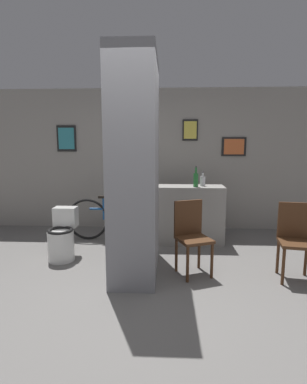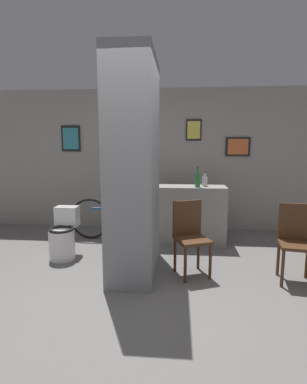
{
  "view_description": "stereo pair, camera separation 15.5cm",
  "coord_description": "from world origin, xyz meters",
  "px_view_note": "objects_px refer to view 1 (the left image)",
  "views": [
    {
      "loc": [
        0.3,
        -3.0,
        1.58
      ],
      "look_at": [
        0.1,
        1.0,
        0.95
      ],
      "focal_mm": 28.0,
      "sensor_mm": 36.0,
      "label": 1
    },
    {
      "loc": [
        0.45,
        -2.99,
        1.58
      ],
      "look_at": [
        0.1,
        1.0,
        0.95
      ],
      "focal_mm": 28.0,
      "sensor_mm": 36.0,
      "label": 2
    }
  ],
  "objects_px": {
    "chair_near_pillar": "(192,234)",
    "bottle_tall": "(196,179)",
    "chair_by_doorway": "(295,237)",
    "bicycle": "(120,219)",
    "toilet": "(62,238)"
  },
  "relations": [
    {
      "from": "toilet",
      "to": "chair_by_doorway",
      "type": "height_order",
      "value": "chair_by_doorway"
    },
    {
      "from": "chair_near_pillar",
      "to": "bottle_tall",
      "type": "distance_m",
      "value": 1.23
    },
    {
      "from": "chair_by_doorway",
      "to": "bottle_tall",
      "type": "height_order",
      "value": "bottle_tall"
    },
    {
      "from": "chair_by_doorway",
      "to": "bicycle",
      "type": "height_order",
      "value": "chair_by_doorway"
    },
    {
      "from": "bicycle",
      "to": "bottle_tall",
      "type": "xyz_separation_m",
      "value": [
        1.22,
        -0.16,
        0.69
      ]
    },
    {
      "from": "chair_by_doorway",
      "to": "bottle_tall",
      "type": "xyz_separation_m",
      "value": [
        -1.08,
        1.17,
        0.55
      ]
    },
    {
      "from": "chair_by_doorway",
      "to": "bottle_tall",
      "type": "distance_m",
      "value": 1.69
    },
    {
      "from": "bottle_tall",
      "to": "chair_by_doorway",
      "type": "bearing_deg",
      "value": -47.45
    },
    {
      "from": "bicycle",
      "to": "bottle_tall",
      "type": "distance_m",
      "value": 1.42
    },
    {
      "from": "bottle_tall",
      "to": "chair_near_pillar",
      "type": "bearing_deg",
      "value": -97.32
    },
    {
      "from": "chair_near_pillar",
      "to": "bottle_tall",
      "type": "bearing_deg",
      "value": 60.32
    },
    {
      "from": "toilet",
      "to": "chair_near_pillar",
      "type": "distance_m",
      "value": 1.81
    },
    {
      "from": "toilet",
      "to": "chair_near_pillar",
      "type": "xyz_separation_m",
      "value": [
        1.76,
        -0.37,
        0.19
      ]
    },
    {
      "from": "chair_near_pillar",
      "to": "bottle_tall",
      "type": "relative_size",
      "value": 2.75
    },
    {
      "from": "chair_by_doorway",
      "to": "toilet",
      "type": "bearing_deg",
      "value": -179.29
    }
  ]
}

